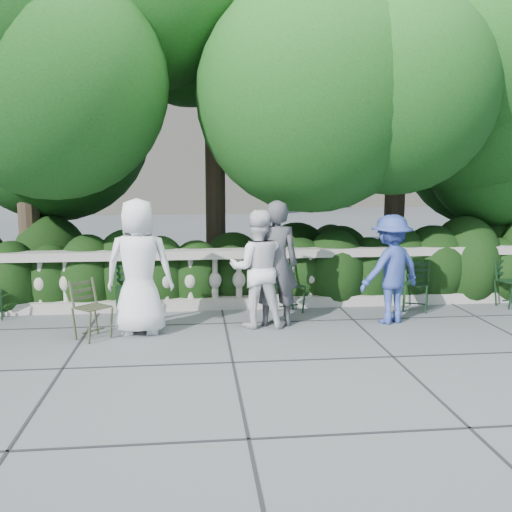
{
  "coord_description": "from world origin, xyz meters",
  "views": [
    {
      "loc": [
        -0.93,
        -7.6,
        2.29
      ],
      "look_at": [
        0.0,
        1.0,
        1.0
      ],
      "focal_mm": 40.0,
      "sensor_mm": 36.0,
      "label": 1
    }
  ],
  "objects": [
    {
      "name": "balustrade",
      "position": [
        0.0,
        1.8,
        0.49
      ],
      "size": [
        12.0,
        0.44,
        1.0
      ],
      "color": "#9E998E",
      "rests_on": "ground"
    },
    {
      "name": "person_woman_grey",
      "position": [
        0.25,
        0.64,
        0.94
      ],
      "size": [
        0.7,
        0.48,
        1.87
      ],
      "primitive_type": "imported",
      "rotation": [
        0.0,
        0.0,
        3.1
      ],
      "color": "#404045",
      "rests_on": "ground"
    },
    {
      "name": "shrub_hedge",
      "position": [
        0.0,
        3.0,
        0.0
      ],
      "size": [
        15.0,
        2.6,
        1.7
      ],
      "primitive_type": null,
      "color": "black",
      "rests_on": "ground"
    },
    {
      "name": "person_businessman",
      "position": [
        -1.72,
        0.41,
        0.96
      ],
      "size": [
        0.98,
        0.67,
        1.92
      ],
      "primitive_type": "imported",
      "rotation": [
        0.0,
        0.0,
        3.08
      ],
      "color": "white",
      "rests_on": "ground"
    },
    {
      "name": "chair_c",
      "position": [
        -1.99,
        1.32,
        0.0
      ],
      "size": [
        0.49,
        0.52,
        0.84
      ],
      "primitive_type": null,
      "rotation": [
        0.0,
        0.0,
        0.11
      ],
      "color": "black",
      "rests_on": "ground"
    },
    {
      "name": "chair_weathered",
      "position": [
        -2.24,
        0.09,
        0.0
      ],
      "size": [
        0.65,
        0.65,
        0.84
      ],
      "primitive_type": null,
      "rotation": [
        0.0,
        0.0,
        0.82
      ],
      "color": "black",
      "rests_on": "ground"
    },
    {
      "name": "tree_canopy",
      "position": [
        0.69,
        3.19,
        3.96
      ],
      "size": [
        15.04,
        6.52,
        6.78
      ],
      "color": "#3F3023",
      "rests_on": "ground"
    },
    {
      "name": "chair_d",
      "position": [
        0.64,
        1.22,
        0.0
      ],
      "size": [
        0.6,
        0.62,
        0.84
      ],
      "primitive_type": null,
      "rotation": [
        0.0,
        0.0,
        0.43
      ],
      "color": "black",
      "rests_on": "ground"
    },
    {
      "name": "ground",
      "position": [
        0.0,
        0.0,
        0.0
      ],
      "size": [
        90.0,
        90.0,
        0.0
      ],
      "primitive_type": "plane",
      "color": "#52555A",
      "rests_on": "ground"
    },
    {
      "name": "person_casual_man",
      "position": [
        -0.02,
        0.6,
        0.87
      ],
      "size": [
        0.91,
        0.74,
        1.74
      ],
      "primitive_type": "imported",
      "rotation": [
        0.0,
        0.0,
        3.04
      ],
      "color": "white",
      "rests_on": "ground"
    },
    {
      "name": "chair_e",
      "position": [
        2.62,
        1.14,
        0.0
      ],
      "size": [
        0.6,
        0.62,
        0.84
      ],
      "primitive_type": null,
      "rotation": [
        0.0,
        0.0,
        -0.44
      ],
      "color": "black",
      "rests_on": "ground"
    },
    {
      "name": "person_older_blue",
      "position": [
        2.01,
        0.61,
        0.82
      ],
      "size": [
        1.22,
        0.98,
        1.65
      ],
      "primitive_type": "imported",
      "rotation": [
        0.0,
        0.0,
        3.55
      ],
      "color": "#314495",
      "rests_on": "ground"
    }
  ]
}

